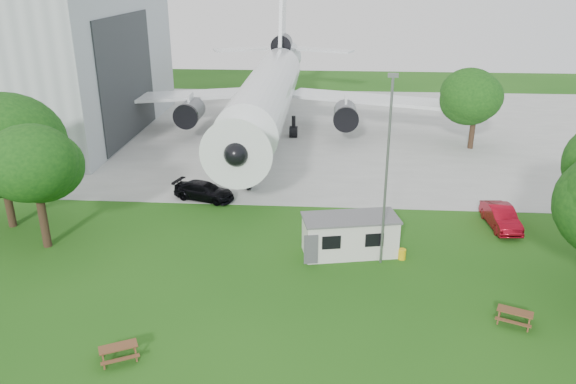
# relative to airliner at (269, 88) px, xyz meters

# --- Properties ---
(ground) EXTENTS (160.00, 160.00, 0.00)m
(ground) POSITION_rel_airliner_xyz_m (2.00, -35.86, -5.27)
(ground) COLOR #2C6419
(concrete_apron) EXTENTS (120.00, 46.00, 0.03)m
(concrete_apron) POSITION_rel_airliner_xyz_m (2.00, 2.14, -5.25)
(concrete_apron) COLOR #B7B7B2
(concrete_apron) RESTS_ON ground
(airliner) EXTENTS (46.36, 47.73, 17.69)m
(airliner) POSITION_rel_airliner_xyz_m (0.00, 0.00, 0.00)
(airliner) COLOR white
(airliner) RESTS_ON ground
(site_cabin) EXTENTS (6.96, 3.88, 2.62)m
(site_cabin) POSITION_rel_airliner_xyz_m (8.23, -28.50, -3.96)
(site_cabin) COLOR silver
(site_cabin) RESTS_ON ground
(picnic_west) EXTENTS (2.28, 2.15, 0.76)m
(picnic_west) POSITION_rel_airliner_xyz_m (-3.20, -40.31, -5.27)
(picnic_west) COLOR brown
(picnic_west) RESTS_ON ground
(picnic_east) EXTENTS (2.24, 2.09, 0.76)m
(picnic_east) POSITION_rel_airliner_xyz_m (16.74, -35.89, -5.27)
(picnic_east) COLOR brown
(picnic_east) RESTS_ON ground
(lamp_mast) EXTENTS (0.16, 0.16, 12.00)m
(lamp_mast) POSITION_rel_airliner_xyz_m (10.20, -29.66, 0.73)
(lamp_mast) COLOR slate
(lamp_mast) RESTS_ON ground
(tree_west_small) EXTENTS (5.89, 5.89, 8.60)m
(tree_west_small) POSITION_rel_airliner_xyz_m (-12.27, -28.96, 0.37)
(tree_west_small) COLOR #382619
(tree_west_small) RESTS_ON ground
(tree_far_apron) EXTENTS (6.40, 6.40, 8.46)m
(tree_far_apron) POSITION_rel_airliner_xyz_m (21.68, -3.97, -0.03)
(tree_far_apron) COLOR #382619
(tree_far_apron) RESTS_ON ground
(car_ne_sedan) EXTENTS (2.03, 4.95, 1.59)m
(car_ne_sedan) POSITION_rel_airliner_xyz_m (19.34, -23.67, -4.47)
(car_ne_sedan) COLOR maroon
(car_ne_sedan) RESTS_ON ground
(car_apron_van) EXTENTS (5.42, 3.40, 1.46)m
(car_apron_van) POSITION_rel_airliner_xyz_m (-3.35, -19.94, -4.54)
(car_apron_van) COLOR black
(car_apron_van) RESTS_ON ground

